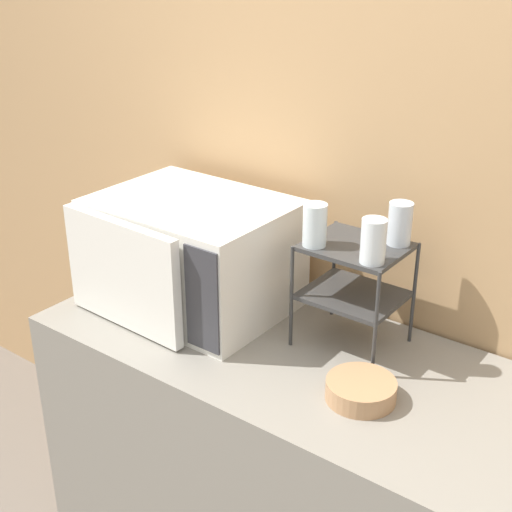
% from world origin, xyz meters
% --- Properties ---
extents(wall_back, '(8.00, 0.06, 2.60)m').
position_xyz_m(wall_back, '(0.00, 0.67, 1.30)').
color(wall_back, tan).
rests_on(wall_back, ground_plane).
extents(counter, '(1.62, 0.63, 0.89)m').
position_xyz_m(counter, '(0.00, 0.31, 0.44)').
color(counter, gray).
rests_on(counter, ground_plane).
extents(microwave, '(0.55, 0.46, 0.33)m').
position_xyz_m(microwave, '(-0.48, 0.35, 1.05)').
color(microwave, silver).
rests_on(microwave, counter).
extents(dish_rack, '(0.26, 0.22, 0.29)m').
position_xyz_m(dish_rack, '(0.02, 0.45, 1.10)').
color(dish_rack, '#333333').
rests_on(dish_rack, counter).
extents(glass_front_left, '(0.06, 0.06, 0.11)m').
position_xyz_m(glass_front_left, '(-0.07, 0.38, 1.24)').
color(glass_front_left, silver).
rests_on(glass_front_left, dish_rack).
extents(glass_back_right, '(0.06, 0.06, 0.11)m').
position_xyz_m(glass_back_right, '(0.10, 0.52, 1.24)').
color(glass_back_right, silver).
rests_on(glass_back_right, dish_rack).
extents(glass_front_right, '(0.06, 0.06, 0.11)m').
position_xyz_m(glass_front_right, '(0.10, 0.38, 1.24)').
color(glass_front_right, silver).
rests_on(glass_front_right, dish_rack).
extents(bowl, '(0.17, 0.17, 0.05)m').
position_xyz_m(bowl, '(0.17, 0.24, 0.91)').
color(bowl, '#AD7F56').
rests_on(bowl, counter).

